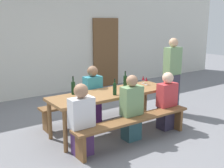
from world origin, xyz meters
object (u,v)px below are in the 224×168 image
Objects in this scene: wine_glass_2 at (84,93)px; seated_guest_far_0 at (93,96)px; wine_glass_1 at (143,78)px; wine_glass_4 at (81,87)px; wooden_door at (106,53)px; wine_glass_3 at (86,89)px; wine_bottle_2 at (115,89)px; seated_guest_near_1 at (132,110)px; wine_glass_0 at (146,79)px; seated_guest_near_2 at (167,102)px; bench_far at (93,103)px; seated_guest_near_0 at (82,121)px; wine_bottle_0 at (73,88)px; wine_bottle_1 at (125,80)px; standing_host at (172,78)px; bench_near at (135,123)px; tasting_table at (112,96)px.

wine_glass_2 is 0.15× the size of seated_guest_far_0.
seated_guest_far_0 reaches higher than wine_glass_1.
wine_glass_4 is (-1.42, 0.08, -0.01)m from wine_glass_1.
wooden_door is 3.72m from wine_glass_4.
wine_glass_3 is 0.25m from wine_glass_4.
seated_guest_near_1 reaches higher than wine_bottle_2.
wooden_door is 3.21m from wine_glass_0.
seated_guest_near_1 is (-0.88, -0.71, -0.32)m from wine_glass_1.
seated_guest_near_2 is (0.98, -0.32, -0.34)m from wine_bottle_2.
seated_guest_near_0 is (-0.92, -1.18, 0.18)m from bench_far.
wooden_door is 3.85m from wine_bottle_0.
wine_bottle_1 is at bearing -1.24° from wine_bottle_0.
seated_guest_near_1 is at bearing 20.01° from standing_host.
wine_bottle_2 is at bearing -158.69° from wine_glass_1.
wine_glass_4 is at bearing 66.34° from wine_glass_2.
wine_glass_1 is at bearing -68.89° from seated_guest_near_0.
seated_guest_near_0 is (-0.84, -0.32, -0.32)m from wine_bottle_2.
wine_glass_4 reaches higher than bench_near.
tasting_table is at bearing 2.28° from standing_host.
seated_guest_near_2 is at bearing -90.00° from seated_guest_near_0.
bench_near is 7.42× the size of wine_bottle_1.
wine_glass_2 is at bearing -160.62° from wine_bottle_1.
bench_far is 2.06× the size of seated_guest_near_2.
wine_glass_0 reaches higher than bench_near.
tasting_table is 0.57m from wine_bottle_1.
bench_far is 6.90× the size of wine_bottle_0.
wine_bottle_2 is (-0.08, -0.86, 0.50)m from bench_far.
bench_far is 1.49m from seated_guest_near_2.
bench_far is (0.00, 0.66, -0.31)m from tasting_table.
standing_host is at bearing -20.07° from bench_far.
seated_guest_near_0 is at bearing -150.79° from tasting_table.
wine_glass_3 is at bearing -130.03° from bench_far.
standing_host is (1.74, -0.45, 0.24)m from seated_guest_far_0.
wine_bottle_2 reaches higher than wine_glass_0.
bench_near is 12.88× the size of wine_glass_3.
wine_bottle_1 is 2.02× the size of wine_glass_4.
wine_glass_4 is at bearing -28.37° from seated_guest_near_0.
wine_glass_2 is at bearing -171.12° from wine_glass_0.
wine_bottle_1 is 0.18× the size of standing_host.
bench_near is at bearing -117.31° from wooden_door.
wine_bottle_1 is 0.27× the size of seated_guest_near_0.
standing_host is (1.64, -0.60, 0.45)m from bench_far.
seated_guest_near_2 is (0.90, -1.18, 0.16)m from bench_far.
wine_glass_1 is at bearing -2.14° from wine_bottle_0.
standing_host reaches higher than seated_guest_near_2.
wine_glass_0 is 0.14m from wine_glass_1.
seated_guest_near_0 is (-2.86, -3.61, -0.51)m from wooden_door.
wine_bottle_1 is (1.14, -0.02, -0.01)m from wine_bottle_0.
wine_glass_2 reaches higher than wine_glass_0.
wine_glass_1 is 0.72m from standing_host.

